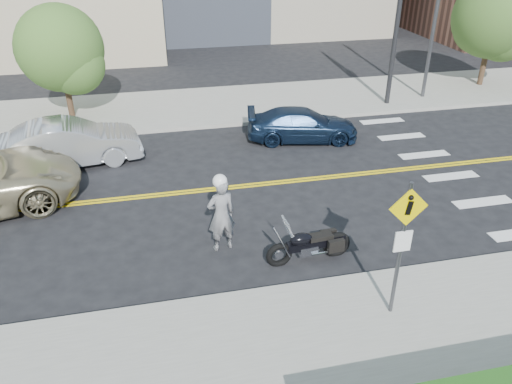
{
  "coord_description": "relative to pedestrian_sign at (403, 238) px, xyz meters",
  "views": [
    {
      "loc": [
        -0.23,
        -13.37,
        7.28
      ],
      "look_at": [
        2.18,
        -2.58,
        1.2
      ],
      "focal_mm": 35.0,
      "sensor_mm": 36.0,
      "label": 1
    }
  ],
  "objects": [
    {
      "name": "ground_plane",
      "position": [
        -4.2,
        6.31,
        -1.96
      ],
      "size": [
        120.0,
        120.0,
        0.0
      ],
      "primitive_type": "plane",
      "color": "black",
      "rests_on": "ground"
    },
    {
      "name": "sidewalk_far",
      "position": [
        -4.2,
        13.81,
        -1.89
      ],
      "size": [
        60.0,
        5.0,
        0.15
      ],
      "primitive_type": "cube",
      "color": "#9E9B91",
      "rests_on": "ground_plane"
    },
    {
      "name": "lamp_post",
      "position": [
        7.8,
        12.81,
        2.19
      ],
      "size": [
        0.16,
        0.16,
        8.0
      ],
      "primitive_type": "cylinder",
      "color": "#4C4C51",
      "rests_on": "sidewalk_far"
    },
    {
      "name": "pedestrian_sign",
      "position": [
        0.0,
        0.0,
        0.0
      ],
      "size": [
        0.78,
        0.08,
        3.0
      ],
      "color": "#4C4C51",
      "rests_on": "sidewalk_near"
    },
    {
      "name": "motorcyclist",
      "position": [
        -3.01,
        3.2,
        -0.93
      ],
      "size": [
        0.79,
        0.61,
        2.06
      ],
      "rotation": [
        0.0,
        0.0,
        3.37
      ],
      "color": "silver",
      "rests_on": "ground"
    },
    {
      "name": "motorcycle",
      "position": [
        -1.04,
        2.26,
        -1.33
      ],
      "size": [
        2.12,
        0.79,
        1.26
      ],
      "primitive_type": null,
      "rotation": [
        0.0,
        0.0,
        0.08
      ],
      "color": "black",
      "rests_on": "ground"
    },
    {
      "name": "parked_car_silver",
      "position": [
        -7.15,
        9.11,
        -1.2
      ],
      "size": [
        4.79,
        2.25,
        1.52
      ],
      "primitive_type": "imported",
      "rotation": [
        0.0,
        0.0,
        1.72
      ],
      "color": "silver",
      "rests_on": "ground"
    },
    {
      "name": "parked_car_blue",
      "position": [
        1.02,
        9.48,
        -1.37
      ],
      "size": [
        4.3,
        2.37,
        1.18
      ],
      "primitive_type": "imported",
      "rotation": [
        0.0,
        0.0,
        1.39
      ],
      "color": "#162843",
      "rests_on": "ground"
    },
    {
      "name": "tree_far_a",
      "position": [
        -7.57,
        13.64,
        0.92
      ],
      "size": [
        3.33,
        3.33,
        4.55
      ],
      "rotation": [
        0.0,
        0.0,
        0.19
      ],
      "color": "#382619",
      "rests_on": "ground"
    },
    {
      "name": "tree_far_b",
      "position": [
        11.47,
        13.9,
        1.35
      ],
      "size": [
        3.75,
        3.75,
        5.19
      ],
      "rotation": [
        0.0,
        0.0,
        0.06
      ],
      "color": "#382619",
      "rests_on": "ground"
    }
  ]
}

